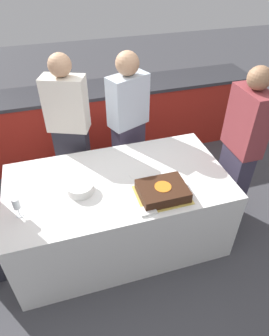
# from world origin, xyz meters

# --- Properties ---
(ground_plane) EXTENTS (14.00, 14.00, 0.00)m
(ground_plane) POSITION_xyz_m (0.00, 0.00, 0.00)
(ground_plane) COLOR #424247
(back_counter) EXTENTS (4.40, 0.58, 0.92)m
(back_counter) POSITION_xyz_m (0.00, 1.58, 0.46)
(back_counter) COLOR #A82319
(back_counter) RESTS_ON ground_plane
(dining_table) EXTENTS (1.90, 1.01, 0.76)m
(dining_table) POSITION_xyz_m (0.00, 0.00, 0.38)
(dining_table) COLOR white
(dining_table) RESTS_ON ground_plane
(cake) EXTENTS (0.42, 0.34, 0.09)m
(cake) POSITION_xyz_m (0.30, -0.28, 0.81)
(cake) COLOR gold
(cake) RESTS_ON dining_table
(plate_stack) EXTENTS (0.22, 0.22, 0.08)m
(plate_stack) POSITION_xyz_m (-0.32, -0.05, 0.80)
(plate_stack) COLOR white
(plate_stack) RESTS_ON dining_table
(wine_glass) EXTENTS (0.06, 0.06, 0.17)m
(wine_glass) POSITION_xyz_m (-0.80, -0.18, 0.88)
(wine_glass) COLOR white
(wine_glass) RESTS_ON dining_table
(side_plate_near_cake) EXTENTS (0.22, 0.22, 0.00)m
(side_plate_near_cake) POSITION_xyz_m (0.22, 0.03, 0.77)
(side_plate_near_cake) COLOR white
(side_plate_near_cake) RESTS_ON dining_table
(utensil_pile) EXTENTS (0.13, 0.09, 0.02)m
(utensil_pile) POSITION_xyz_m (0.13, -0.42, 0.77)
(utensil_pile) COLOR white
(utensil_pile) RESTS_ON dining_table
(person_cutting_cake) EXTENTS (0.44, 0.34, 1.60)m
(person_cutting_cake) POSITION_xyz_m (0.30, 0.73, 0.84)
(person_cutting_cake) COLOR #383347
(person_cutting_cake) RESTS_ON ground_plane
(person_seated_right) EXTENTS (0.20, 0.39, 1.63)m
(person_seated_right) POSITION_xyz_m (1.17, 0.00, 0.84)
(person_seated_right) COLOR #383347
(person_seated_right) RESTS_ON ground_plane
(person_standing_back) EXTENTS (0.44, 0.33, 1.64)m
(person_standing_back) POSITION_xyz_m (-0.30, 0.73, 0.85)
(person_standing_back) COLOR #282833
(person_standing_back) RESTS_ON ground_plane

